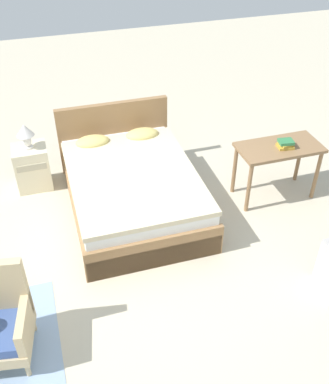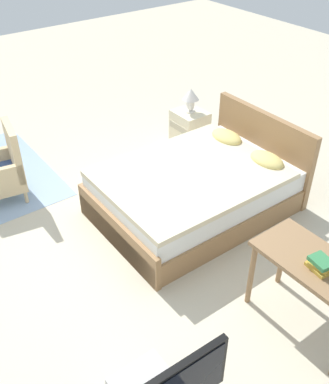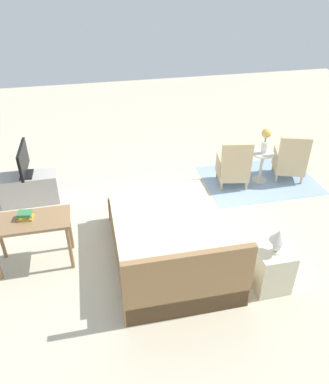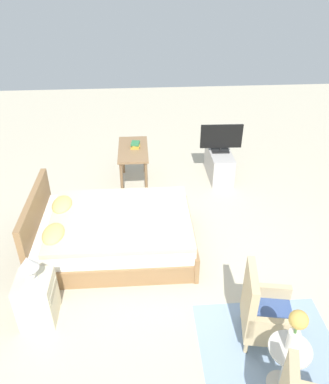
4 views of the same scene
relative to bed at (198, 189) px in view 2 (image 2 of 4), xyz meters
name	(u,v)px [view 2 (image 2 of 4)]	position (x,y,z in m)	size (l,w,h in m)	color
ground_plane	(127,233)	(-0.14, -0.91, -0.30)	(16.00, 16.00, 0.00)	beige
bed	(198,189)	(0.00, 0.00, 0.00)	(1.54, 2.19, 0.96)	#997047
armchair_by_window_right	(3,170)	(-1.59, -1.69, 0.08)	(0.63, 0.63, 0.92)	#CCB284
nightstand	(190,131)	(-1.14, 0.80, 0.00)	(0.44, 0.41, 0.60)	beige
table_lamp	(191,97)	(-1.14, 0.80, 0.51)	(0.22, 0.22, 0.33)	silver
vanity_desk	(316,273)	(1.82, -0.32, 0.33)	(1.04, 0.52, 0.74)	#8E6B47
book_stack	(321,264)	(1.86, -0.36, 0.49)	(0.21, 0.17, 0.10)	#B79333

